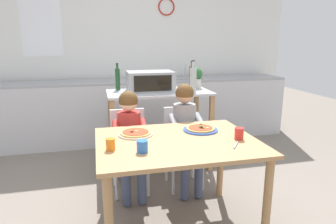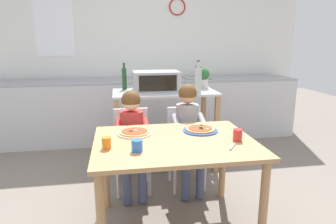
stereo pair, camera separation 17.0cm
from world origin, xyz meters
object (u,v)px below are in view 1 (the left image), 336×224
Objects in this scene: dining_table at (177,153)px; bottle_dark_olive_oil at (192,78)px; toaster_oven at (150,81)px; kitchen_island_cart at (159,116)px; serving_spoon at (236,145)px; child_in_red_shirt at (130,132)px; pizza_plate_blue_rimmed at (200,129)px; dining_chair_right at (182,141)px; child_in_grey_shirt at (186,126)px; bottle_squat_spirits at (118,79)px; drinking_cup_red at (239,134)px; potted_herb_plant at (196,77)px; drinking_cup_orange at (111,144)px; bottle_clear_vinegar at (193,80)px; dining_chair_left at (129,144)px; drinking_cup_blue at (142,146)px.

bottle_dark_olive_oil is at bearing 67.39° from dining_table.
toaster_oven is 1.34m from dining_table.
kitchen_island_cart is 1.50m from serving_spoon.
child_in_red_shirt is 0.71m from pizza_plate_blue_rimmed.
child_in_red_shirt reaches higher than dining_table.
pizza_plate_blue_rimmed is (0.00, -0.54, 0.28)m from dining_chair_right.
dining_chair_right reaches higher than dining_table.
serving_spoon is at bearing -74.01° from pizza_plate_blue_rimmed.
bottle_squat_spirits is at bearing 125.02° from child_in_grey_shirt.
dining_table is 8.66× the size of serving_spoon.
drinking_cup_red is at bearing -73.29° from child_in_grey_shirt.
child_in_red_shirt is at bearing 178.50° from child_in_grey_shirt.
serving_spoon is (-0.23, -1.60, -0.29)m from potted_herb_plant.
potted_herb_plant reaches higher than kitchen_island_cart.
child_in_grey_shirt is 0.85m from serving_spoon.
dining_chair_right is 0.58m from child_in_red_shirt.
bottle_dark_olive_oil is (0.48, -0.06, 0.03)m from toaster_oven.
dining_chair_right is 9.81× the size of drinking_cup_orange.
bottle_dark_olive_oil is at bearing -7.33° from toaster_oven.
dining_chair_right is at bearing 90.02° from pizza_plate_blue_rimmed.
toaster_oven reaches higher than serving_spoon.
kitchen_island_cart is 8.42× the size of serving_spoon.
bottle_clear_vinegar is at bearing 27.71° from child_in_red_shirt.
child_in_grey_shirt reaches higher than drinking_cup_red.
toaster_oven is 5.77× the size of drinking_cup_red.
bottle_clear_vinegar reaches higher than dining_chair_right.
dining_chair_left is 0.80× the size of child_in_red_shirt.
drinking_cup_orange is at bearing -132.61° from dining_chair_right.
drinking_cup_orange is at bearing -104.17° from dining_chair_left.
potted_herb_plant is 0.24× the size of child_in_grey_shirt.
drinking_cup_red is at bearing 0.28° from drinking_cup_orange.
child_in_grey_shirt reaches higher than kitchen_island_cart.
dining_chair_left reaches higher than pizza_plate_blue_rimmed.
toaster_oven is 0.59m from potted_herb_plant.
child_in_red_shirt is at bearing 136.64° from drinking_cup_red.
toaster_oven is 1.53× the size of bottle_dark_olive_oil.
dining_table is 14.67× the size of drinking_cup_orange.
dining_table is 1.50× the size of dining_chair_left.
kitchen_island_cart reaches higher than pizza_plate_blue_rimmed.
drinking_cup_orange is 0.92× the size of drinking_cup_red.
toaster_oven is 0.43× the size of dining_table.
pizza_plate_blue_rimmed reaches higher than dining_table.
drinking_cup_orange is at bearing -96.48° from bottle_squat_spirits.
serving_spoon is (0.25, -1.47, 0.14)m from kitchen_island_cart.
drinking_cup_orange is 0.59× the size of serving_spoon.
dining_chair_left is 2.80× the size of pizza_plate_blue_rimmed.
bottle_clear_vinegar is at bearing 90.69° from drinking_cup_red.
dining_chair_right is at bearing -1.81° from dining_chair_left.
bottle_clear_vinegar is 0.94m from child_in_red_shirt.
drinking_cup_blue is (-0.32, -1.47, -0.24)m from toaster_oven.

